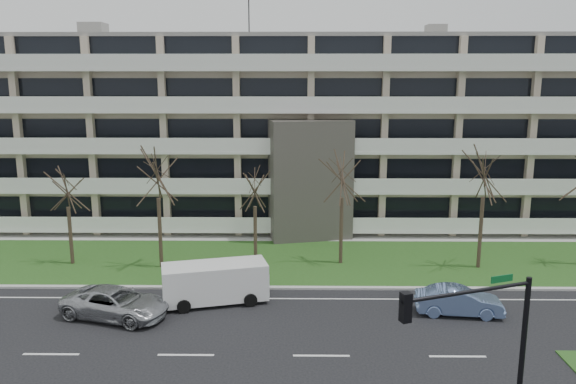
{
  "coord_description": "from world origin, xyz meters",
  "views": [
    {
      "loc": [
        -1.21,
        -22.8,
        12.05
      ],
      "look_at": [
        -1.59,
        10.0,
        5.34
      ],
      "focal_mm": 35.0,
      "sensor_mm": 36.0,
      "label": 1
    }
  ],
  "objects_px": {
    "silver_pickup": "(116,303)",
    "blue_sedan": "(459,301)",
    "traffic_signal": "(484,337)",
    "white_van": "(216,279)"
  },
  "relations": [
    {
      "from": "white_van",
      "to": "traffic_signal",
      "type": "xyz_separation_m",
      "value": [
        10.44,
        -11.77,
        2.45
      ]
    },
    {
      "from": "silver_pickup",
      "to": "blue_sedan",
      "type": "bearing_deg",
      "value": -71.75
    },
    {
      "from": "blue_sedan",
      "to": "traffic_signal",
      "type": "height_order",
      "value": "traffic_signal"
    },
    {
      "from": "blue_sedan",
      "to": "traffic_signal",
      "type": "distance_m",
      "value": 10.98
    },
    {
      "from": "silver_pickup",
      "to": "blue_sedan",
      "type": "distance_m",
      "value": 17.64
    },
    {
      "from": "blue_sedan",
      "to": "traffic_signal",
      "type": "xyz_separation_m",
      "value": [
        -2.31,
        -10.3,
        3.03
      ]
    },
    {
      "from": "blue_sedan",
      "to": "white_van",
      "type": "height_order",
      "value": "white_van"
    },
    {
      "from": "silver_pickup",
      "to": "white_van",
      "type": "distance_m",
      "value": 5.31
    },
    {
      "from": "silver_pickup",
      "to": "traffic_signal",
      "type": "height_order",
      "value": "traffic_signal"
    },
    {
      "from": "silver_pickup",
      "to": "white_van",
      "type": "height_order",
      "value": "white_van"
    }
  ]
}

